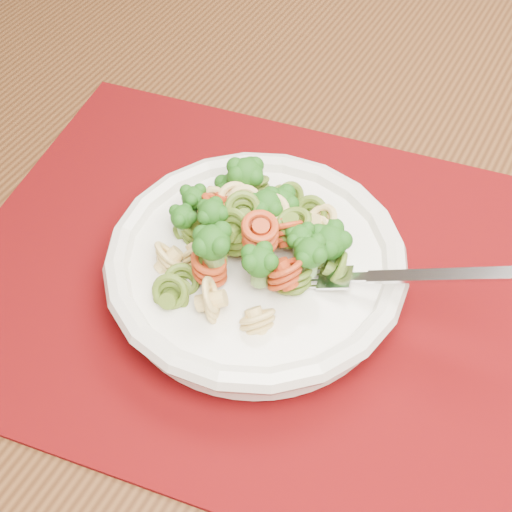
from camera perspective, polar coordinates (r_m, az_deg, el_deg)
The scene contains 5 objects.
dining_table at distance 0.73m, azimuth 10.71°, elevation -0.71°, with size 1.58×1.04×0.72m.
placemat at distance 0.59m, azimuth 0.53°, elevation -1.89°, with size 0.50×0.39×0.00m, color #5C0803.
pasta_bowl at distance 0.57m, azimuth 0.00°, elevation -0.76°, with size 0.24×0.24×0.05m.
pasta_broccoli_heap at distance 0.55m, azimuth 0.00°, elevation 0.40°, with size 0.20×0.20×0.06m, color #ECC974, non-canonical shape.
fork at distance 0.54m, azimuth 6.36°, elevation -1.75°, with size 0.19×0.02×0.01m, color silver, non-canonical shape.
Camera 1 is at (-0.11, -0.25, 1.19)m, focal length 50.00 mm.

